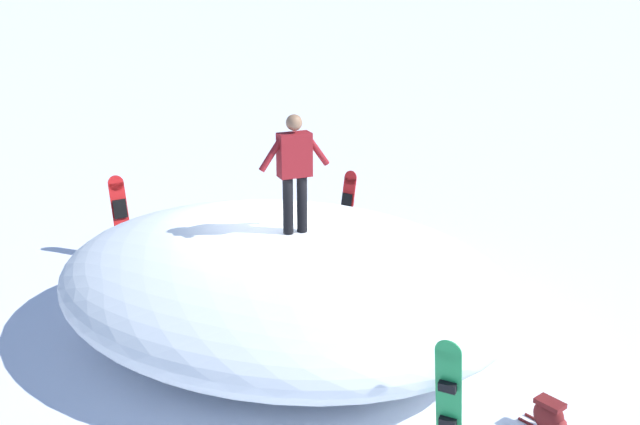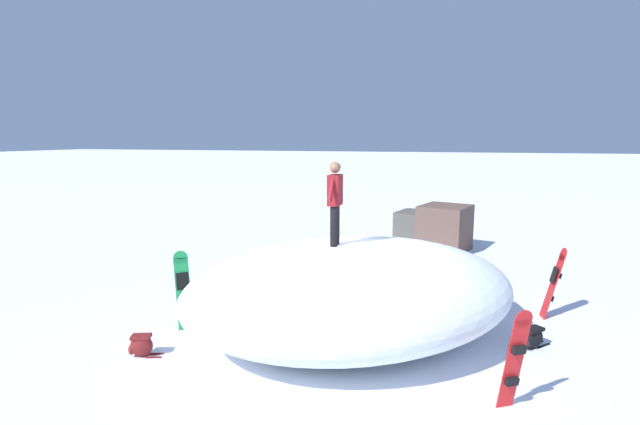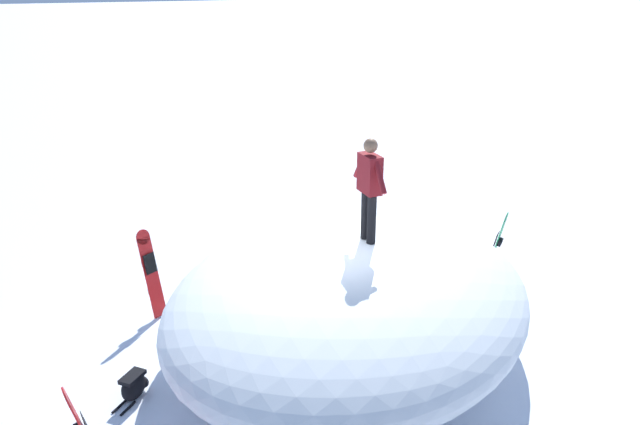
# 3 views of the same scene
# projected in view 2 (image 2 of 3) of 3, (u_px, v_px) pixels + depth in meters

# --- Properties ---
(ground) EXTENTS (240.00, 240.00, 0.00)m
(ground) POSITION_uv_depth(u_px,v_px,m) (370.00, 336.00, 9.06)
(ground) COLOR white
(snow_mound) EXTENTS (8.53, 8.56, 1.74)m
(snow_mound) POSITION_uv_depth(u_px,v_px,m) (352.00, 288.00, 9.23)
(snow_mound) COLOR white
(snow_mound) RESTS_ON ground
(snowboarder_standing) EXTENTS (0.99, 0.23, 1.62)m
(snowboarder_standing) POSITION_uv_depth(u_px,v_px,m) (335.00, 198.00, 8.94)
(snowboarder_standing) COLOR black
(snowboarder_standing) RESTS_ON snow_mound
(snowboard_primary_upright) EXTENTS (0.41, 0.39, 1.56)m
(snowboard_primary_upright) POSITION_uv_depth(u_px,v_px,m) (515.00, 359.00, 6.40)
(snowboard_primary_upright) COLOR red
(snowboard_primary_upright) RESTS_ON ground
(snowboard_secondary_upright) EXTENTS (0.34, 0.42, 1.55)m
(snowboard_secondary_upright) POSITION_uv_depth(u_px,v_px,m) (554.00, 282.00, 9.85)
(snowboard_secondary_upright) COLOR red
(snowboard_secondary_upright) RESTS_ON ground
(snowboard_tertiary_upright) EXTENTS (0.45, 0.45, 1.56)m
(snowboard_tertiary_upright) POSITION_uv_depth(u_px,v_px,m) (183.00, 288.00, 9.41)
(snowboard_tertiary_upright) COLOR #1E8C47
(snowboard_tertiary_upright) RESTS_ON ground
(backpack_near) EXTENTS (0.37, 0.60, 0.41)m
(backpack_near) POSITION_uv_depth(u_px,v_px,m) (141.00, 345.00, 8.17)
(backpack_near) COLOR maroon
(backpack_near) RESTS_ON ground
(backpack_far) EXTENTS (0.61, 0.59, 0.39)m
(backpack_far) POSITION_uv_depth(u_px,v_px,m) (533.00, 338.00, 8.51)
(backpack_far) COLOR black
(backpack_far) RESTS_ON ground
(rock_outcrop) EXTENTS (3.23, 2.84, 1.56)m
(rock_outcrop) POSITION_uv_depth(u_px,v_px,m) (435.00, 228.00, 16.48)
(rock_outcrop) COLOR #4B4A44
(rock_outcrop) RESTS_ON ground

